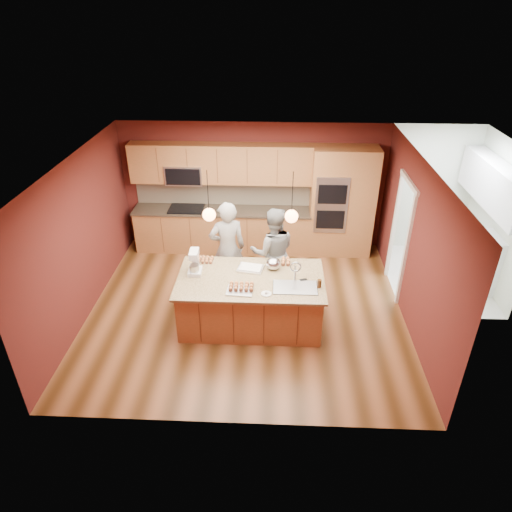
{
  "coord_description": "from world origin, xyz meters",
  "views": [
    {
      "loc": [
        0.47,
        -6.57,
        4.9
      ],
      "look_at": [
        0.18,
        -0.1,
        1.15
      ],
      "focal_mm": 32.0,
      "sensor_mm": 36.0,
      "label": 1
    }
  ],
  "objects_px": {
    "person_left": "(227,249)",
    "person_right": "(273,252)",
    "stand_mixer": "(195,264)",
    "mixing_bowl": "(273,264)",
    "island": "(252,300)"
  },
  "relations": [
    {
      "from": "person_left",
      "to": "mixing_bowl",
      "type": "xyz_separation_m",
      "value": [
        0.83,
        -0.61,
        0.07
      ]
    },
    {
      "from": "mixing_bowl",
      "to": "island",
      "type": "bearing_deg",
      "value": -137.97
    },
    {
      "from": "island",
      "to": "stand_mixer",
      "type": "xyz_separation_m",
      "value": [
        -0.94,
        0.13,
        0.6
      ]
    },
    {
      "from": "island",
      "to": "stand_mixer",
      "type": "height_order",
      "value": "stand_mixer"
    },
    {
      "from": "mixing_bowl",
      "to": "stand_mixer",
      "type": "bearing_deg",
      "value": -172.01
    },
    {
      "from": "person_left",
      "to": "mixing_bowl",
      "type": "bearing_deg",
      "value": 128.45
    },
    {
      "from": "mixing_bowl",
      "to": "person_right",
      "type": "bearing_deg",
      "value": 91.4
    },
    {
      "from": "person_left",
      "to": "stand_mixer",
      "type": "bearing_deg",
      "value": 44.72
    },
    {
      "from": "person_right",
      "to": "mixing_bowl",
      "type": "bearing_deg",
      "value": 85.94
    },
    {
      "from": "stand_mixer",
      "to": "person_left",
      "type": "bearing_deg",
      "value": 58.27
    },
    {
      "from": "person_left",
      "to": "person_right",
      "type": "xyz_separation_m",
      "value": [
        0.82,
        0.0,
        -0.05
      ]
    },
    {
      "from": "person_left",
      "to": "mixing_bowl",
      "type": "distance_m",
      "value": 1.04
    },
    {
      "from": "person_right",
      "to": "stand_mixer",
      "type": "height_order",
      "value": "person_right"
    },
    {
      "from": "island",
      "to": "stand_mixer",
      "type": "relative_size",
      "value": 5.84
    },
    {
      "from": "person_left",
      "to": "stand_mixer",
      "type": "distance_m",
      "value": 0.93
    }
  ]
}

